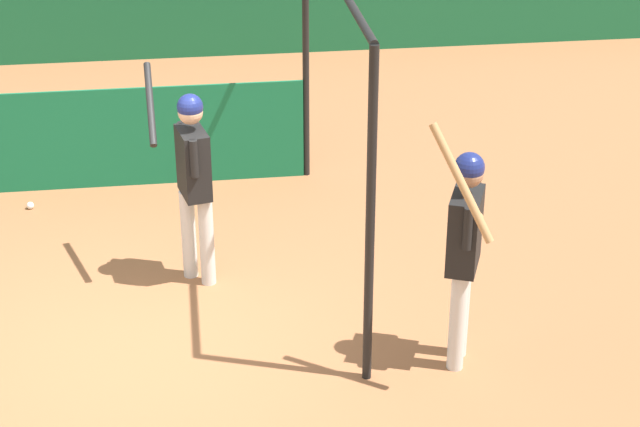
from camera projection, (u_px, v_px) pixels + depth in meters
ground_plane at (139, 348)px, 8.68m from camera, size 60.00×60.00×0.00m
outfield_wall at (145, 21)px, 15.02m from camera, size 24.00×0.12×1.08m
batting_cage at (139, 104)px, 10.27m from camera, size 3.50×3.89×2.72m
player_batter at (193, 171)px, 9.19m from camera, size 0.53×0.79×1.90m
player_waiting at (464, 240)px, 8.02m from camera, size 0.55×0.81×2.12m
baseball at (30, 205)px, 10.93m from camera, size 0.07×0.07×0.07m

